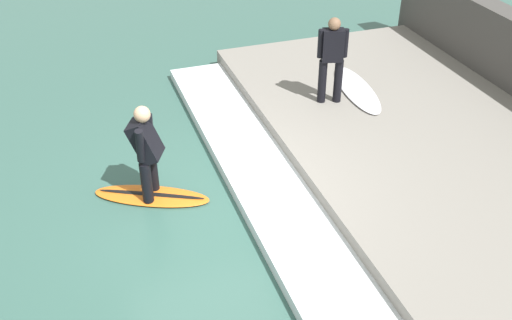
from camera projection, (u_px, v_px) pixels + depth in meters
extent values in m
plane|color=#386056|center=(210.00, 210.00, 8.51)|extent=(28.00, 28.00, 0.00)
cube|color=gray|center=(433.00, 154.00, 9.40)|extent=(4.40, 9.25, 0.36)
cube|color=silver|center=(270.00, 192.00, 8.71)|extent=(1.05, 8.79, 0.18)
ellipsoid|color=orange|center=(152.00, 196.00, 8.73)|extent=(1.76, 1.22, 0.06)
ellipsoid|color=black|center=(152.00, 194.00, 8.72)|extent=(1.45, 0.79, 0.01)
cylinder|color=black|center=(152.00, 171.00, 8.66)|extent=(0.16, 0.16, 0.64)
cylinder|color=black|center=(147.00, 182.00, 8.42)|extent=(0.16, 0.16, 0.64)
cube|color=black|center=(145.00, 140.00, 8.20)|extent=(0.56, 0.54, 0.64)
sphere|color=tan|center=(142.00, 114.00, 7.98)|extent=(0.23, 0.23, 0.23)
cylinder|color=black|center=(149.00, 129.00, 8.37)|extent=(0.11, 0.20, 0.54)
cylinder|color=black|center=(140.00, 146.00, 8.00)|extent=(0.11, 0.20, 0.54)
cylinder|color=black|center=(338.00, 81.00, 10.28)|extent=(0.14, 0.14, 0.77)
cylinder|color=black|center=(322.00, 81.00, 10.27)|extent=(0.14, 0.14, 0.77)
cube|color=black|center=(333.00, 45.00, 9.91)|extent=(0.40, 0.30, 0.55)
sphere|color=#846047|center=(334.00, 24.00, 9.70)|extent=(0.21, 0.21, 0.21)
cylinder|color=black|center=(345.00, 43.00, 9.90)|extent=(0.10, 0.10, 0.48)
cylinder|color=black|center=(321.00, 44.00, 9.88)|extent=(0.10, 0.10, 0.48)
ellipsoid|color=silver|center=(357.00, 89.00, 10.81)|extent=(0.79, 2.00, 0.06)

